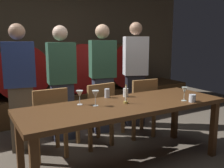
{
  "coord_description": "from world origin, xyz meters",
  "views": [
    {
      "loc": [
        -1.29,
        -2.16,
        1.45
      ],
      "look_at": [
        0.06,
        0.16,
        0.96
      ],
      "focal_mm": 40.09,
      "sensor_mm": 36.0,
      "label": 1
    }
  ],
  "objects_px": {
    "wine_barrel_far_right": "(120,65)",
    "guest_center_right": "(103,78)",
    "guest_far_left": "(21,87)",
    "wine_glass_left": "(80,94)",
    "dining_table": "(125,110)",
    "guest_far_right": "(135,73)",
    "wine_glass_center": "(95,95)",
    "wine_barrel_center_right": "(76,67)",
    "candle_center": "(126,98)",
    "chair_right": "(141,105)",
    "cup_left": "(107,93)",
    "chair_center": "(97,112)",
    "wine_glass_right": "(184,91)",
    "cup_center": "(126,93)",
    "chair_left": "(49,120)",
    "cup_right": "(192,98)",
    "guest_center_left": "(62,83)",
    "wine_barrel_center_left": "(19,71)"
  },
  "relations": [
    {
      "from": "guest_far_left",
      "to": "wine_glass_left",
      "type": "bearing_deg",
      "value": 128.21
    },
    {
      "from": "wine_barrel_center_right",
      "to": "chair_center",
      "type": "xyz_separation_m",
      "value": [
        -0.39,
        -1.69,
        -0.41
      ]
    },
    {
      "from": "wine_barrel_far_right",
      "to": "candle_center",
      "type": "height_order",
      "value": "wine_barrel_far_right"
    },
    {
      "from": "wine_barrel_far_right",
      "to": "guest_far_left",
      "type": "distance_m",
      "value": 2.64
    },
    {
      "from": "wine_glass_center",
      "to": "wine_glass_right",
      "type": "distance_m",
      "value": 1.03
    },
    {
      "from": "wine_glass_right",
      "to": "guest_far_left",
      "type": "bearing_deg",
      "value": 140.53
    },
    {
      "from": "wine_barrel_center_left",
      "to": "wine_glass_right",
      "type": "distance_m",
      "value": 2.91
    },
    {
      "from": "chair_left",
      "to": "candle_center",
      "type": "bearing_deg",
      "value": 137.66
    },
    {
      "from": "dining_table",
      "to": "guest_center_right",
      "type": "bearing_deg",
      "value": 74.69
    },
    {
      "from": "wine_glass_center",
      "to": "wine_glass_right",
      "type": "height_order",
      "value": "wine_glass_center"
    },
    {
      "from": "wine_barrel_far_right",
      "to": "guest_center_right",
      "type": "xyz_separation_m",
      "value": [
        -1.08,
        -1.22,
        -0.04
      ]
    },
    {
      "from": "chair_left",
      "to": "candle_center",
      "type": "distance_m",
      "value": 0.99
    },
    {
      "from": "wine_glass_center",
      "to": "cup_center",
      "type": "height_order",
      "value": "wine_glass_center"
    },
    {
      "from": "wine_glass_center",
      "to": "cup_center",
      "type": "bearing_deg",
      "value": 20.93
    },
    {
      "from": "wine_barrel_center_left",
      "to": "dining_table",
      "type": "xyz_separation_m",
      "value": [
        0.71,
        -2.33,
        -0.23
      ]
    },
    {
      "from": "dining_table",
      "to": "guest_far_left",
      "type": "distance_m",
      "value": 1.41
    },
    {
      "from": "wine_barrel_center_left",
      "to": "chair_right",
      "type": "relative_size",
      "value": 1.05
    },
    {
      "from": "chair_right",
      "to": "wine_glass_left",
      "type": "xyz_separation_m",
      "value": [
        -1.14,
        -0.42,
        0.37
      ]
    },
    {
      "from": "wine_barrel_center_right",
      "to": "wine_barrel_far_right",
      "type": "xyz_separation_m",
      "value": [
        1.03,
        0.0,
        0.0
      ]
    },
    {
      "from": "wine_glass_center",
      "to": "cup_center",
      "type": "relative_size",
      "value": 1.6
    },
    {
      "from": "chair_right",
      "to": "cup_left",
      "type": "distance_m",
      "value": 0.84
    },
    {
      "from": "candle_center",
      "to": "wine_barrel_center_right",
      "type": "bearing_deg",
      "value": 81.45
    },
    {
      "from": "dining_table",
      "to": "wine_glass_right",
      "type": "xyz_separation_m",
      "value": [
        0.65,
        -0.24,
        0.19
      ]
    },
    {
      "from": "dining_table",
      "to": "guest_far_left",
      "type": "bearing_deg",
      "value": 131.03
    },
    {
      "from": "wine_barrel_center_right",
      "to": "guest_far_left",
      "type": "xyz_separation_m",
      "value": [
        -1.27,
        -1.28,
        -0.06
      ]
    },
    {
      "from": "wine_glass_center",
      "to": "cup_right",
      "type": "xyz_separation_m",
      "value": [
        1.02,
        -0.4,
        -0.08
      ]
    },
    {
      "from": "wine_glass_left",
      "to": "chair_right",
      "type": "bearing_deg",
      "value": 20.27
    },
    {
      "from": "candle_center",
      "to": "chair_left",
      "type": "bearing_deg",
      "value": 137.46
    },
    {
      "from": "wine_barrel_far_right",
      "to": "cup_right",
      "type": "xyz_separation_m",
      "value": [
        -0.7,
        -2.66,
        -0.11
      ]
    },
    {
      "from": "wine_barrel_center_left",
      "to": "chair_left",
      "type": "distance_m",
      "value": 1.75
    },
    {
      "from": "cup_center",
      "to": "wine_barrel_center_left",
      "type": "bearing_deg",
      "value": 113.25
    },
    {
      "from": "guest_far_left",
      "to": "guest_far_right",
      "type": "distance_m",
      "value": 1.84
    },
    {
      "from": "cup_right",
      "to": "guest_center_right",
      "type": "bearing_deg",
      "value": 104.82
    },
    {
      "from": "wine_barrel_center_right",
      "to": "candle_center",
      "type": "relative_size",
      "value": 4.28
    },
    {
      "from": "wine_barrel_center_left",
      "to": "wine_glass_center",
      "type": "height_order",
      "value": "wine_barrel_center_left"
    },
    {
      "from": "guest_far_right",
      "to": "wine_glass_center",
      "type": "bearing_deg",
      "value": 61.15
    },
    {
      "from": "guest_center_right",
      "to": "cup_center",
      "type": "distance_m",
      "value": 0.85
    },
    {
      "from": "wine_barrel_far_right",
      "to": "chair_center",
      "type": "distance_m",
      "value": 2.25
    },
    {
      "from": "chair_right",
      "to": "guest_center_right",
      "type": "relative_size",
      "value": 0.53
    },
    {
      "from": "chair_center",
      "to": "chair_right",
      "type": "distance_m",
      "value": 0.71
    },
    {
      "from": "wine_barrel_far_right",
      "to": "wine_glass_center",
      "type": "distance_m",
      "value": 2.84
    },
    {
      "from": "guest_far_right",
      "to": "wine_glass_center",
      "type": "xyz_separation_m",
      "value": [
        -1.25,
        -1.04,
        -0.02
      ]
    },
    {
      "from": "candle_center",
      "to": "wine_glass_center",
      "type": "relative_size",
      "value": 1.3
    },
    {
      "from": "wine_barrel_far_right",
      "to": "guest_center_left",
      "type": "distance_m",
      "value": 2.11
    },
    {
      "from": "wine_glass_center",
      "to": "wine_glass_right",
      "type": "xyz_separation_m",
      "value": [
        0.98,
        -0.31,
        -0.0
      ]
    },
    {
      "from": "candle_center",
      "to": "wine_glass_right",
      "type": "bearing_deg",
      "value": -19.79
    },
    {
      "from": "guest_center_right",
      "to": "guest_far_left",
      "type": "bearing_deg",
      "value": 15.57
    },
    {
      "from": "guest_center_right",
      "to": "cup_right",
      "type": "bearing_deg",
      "value": 117.77
    },
    {
      "from": "cup_center",
      "to": "cup_right",
      "type": "bearing_deg",
      "value": -49.91
    },
    {
      "from": "chair_left",
      "to": "chair_right",
      "type": "distance_m",
      "value": 1.37
    }
  ]
}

